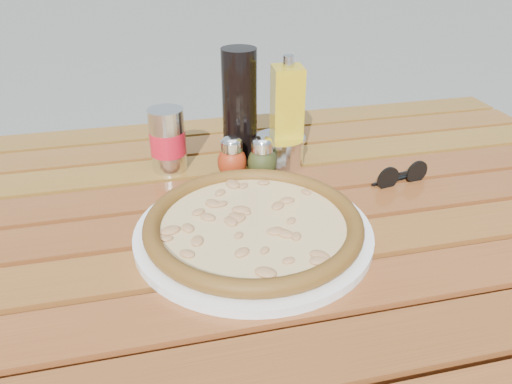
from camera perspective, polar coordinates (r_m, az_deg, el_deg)
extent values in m
cube|color=#34190B|center=(1.57, 20.06, -4.64)|extent=(0.06, 0.06, 0.70)
cube|color=#36190C|center=(0.85, 0.31, -5.38)|extent=(1.36, 0.86, 0.04)
cube|color=#54260E|center=(0.60, 7.50, -18.70)|extent=(1.40, 0.09, 0.03)
cube|color=#5A2810|center=(0.67, 4.49, -12.51)|extent=(1.40, 0.09, 0.03)
cube|color=#5B2E10|center=(0.75, 2.17, -7.48)|extent=(1.40, 0.09, 0.03)
cube|color=#54260E|center=(0.83, 0.32, -3.39)|extent=(1.40, 0.09, 0.03)
cube|color=#54260E|center=(0.91, -1.18, -0.04)|extent=(1.40, 0.09, 0.03)
cube|color=#5C3810|center=(1.00, -2.42, 2.73)|extent=(1.40, 0.09, 0.03)
cube|color=#582E0F|center=(1.09, -3.46, 5.05)|extent=(1.40, 0.09, 0.03)
cube|color=#56330F|center=(1.18, -4.34, 7.01)|extent=(1.40, 0.09, 0.03)
cylinder|color=white|center=(0.76, -0.29, -4.61)|extent=(0.42, 0.42, 0.01)
cylinder|color=#FFEEB6|center=(0.75, -0.29, -3.85)|extent=(0.34, 0.34, 0.01)
torus|color=black|center=(0.75, -0.29, -3.53)|extent=(0.36, 0.36, 0.03)
ellipsoid|color=#A53112|center=(0.92, -2.75, 3.44)|extent=(0.06, 0.06, 0.06)
cylinder|color=silver|center=(0.91, -2.79, 5.32)|extent=(0.04, 0.04, 0.02)
ellipsoid|color=silver|center=(0.90, -2.81, 5.84)|extent=(0.04, 0.04, 0.02)
ellipsoid|color=#383E18|center=(0.92, 0.70, 3.41)|extent=(0.06, 0.06, 0.06)
cylinder|color=silver|center=(0.90, 0.72, 5.29)|extent=(0.04, 0.04, 0.02)
ellipsoid|color=white|center=(0.90, 0.72, 5.81)|extent=(0.04, 0.04, 0.02)
cylinder|color=black|center=(0.96, -1.88, 9.69)|extent=(0.07, 0.07, 0.22)
cylinder|color=silver|center=(0.95, -10.06, 5.88)|extent=(0.07, 0.07, 0.12)
cylinder|color=red|center=(0.95, -10.03, 5.61)|extent=(0.07, 0.07, 0.04)
cube|color=#B79513|center=(0.95, 3.52, 8.60)|extent=(0.06, 0.06, 0.19)
cylinder|color=silver|center=(0.92, 3.72, 14.72)|extent=(0.02, 0.02, 0.02)
cylinder|color=white|center=(0.97, 2.76, 4.57)|extent=(0.12, 0.12, 0.05)
cylinder|color=silver|center=(0.96, 2.80, 6.15)|extent=(0.13, 0.13, 0.01)
sphere|color=silver|center=(0.95, 2.81, 6.59)|extent=(0.02, 0.02, 0.01)
cylinder|color=black|center=(0.92, 14.86, 1.51)|extent=(0.04, 0.01, 0.04)
cylinder|color=black|center=(0.96, 17.92, 2.20)|extent=(0.04, 0.01, 0.04)
cube|color=black|center=(0.94, 16.45, 2.08)|extent=(0.02, 0.01, 0.00)
cube|color=black|center=(0.95, 15.39, 1.31)|extent=(0.09, 0.02, 0.00)
cube|color=black|center=(0.96, 16.12, 1.69)|extent=(0.09, 0.02, 0.00)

